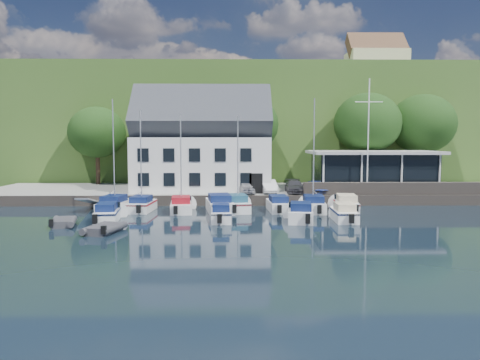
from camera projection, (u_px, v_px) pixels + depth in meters
The scene contains 34 objects.
ground at pixel (285, 227), 33.57m from camera, with size 180.00×180.00×0.00m, color black.
quay at pixel (267, 193), 50.96m from camera, with size 60.00×13.00×1.00m, color gray.
quay_face at pixel (272, 201), 44.48m from camera, with size 60.00×0.30×1.00m, color #5D524A.
hillside at pixel (251, 131), 94.64m from camera, with size 160.00×75.00×16.00m, color #375821.
field_patch at pixel (287, 94), 102.03m from camera, with size 50.00×30.00×0.30m, color olive.
farmhouse at pixel (376, 63), 83.97m from camera, with size 10.40×7.00×8.20m, color beige, non-canonical shape.
harbor_building at pixel (202, 148), 49.43m from camera, with size 14.40×8.20×8.70m, color silver, non-canonical shape.
club_pavilion at pixel (372, 170), 49.41m from camera, with size 13.20×7.20×4.10m, color black, non-canonical shape.
seawall at pixel (397, 188), 44.97m from camera, with size 18.00×0.50×1.20m, color #5D524A.
gangway at pixel (92, 209), 42.28m from camera, with size 1.20×6.00×1.40m, color silver, non-canonical shape.
car_silver at pixel (245, 188), 45.83m from camera, with size 1.34×3.33×1.13m, color #B4B4B9.
car_white at pixel (268, 186), 46.58m from camera, with size 1.38×3.96×1.31m, color silver.
car_dgrey at pixel (295, 186), 46.67m from camera, with size 1.77×4.34×1.26m, color #323237.
car_blue at pixel (317, 186), 46.57m from camera, with size 1.48×3.75×1.28m, color #324698.
flagpole at pixel (368, 137), 45.10m from camera, with size 2.67×0.20×11.12m, color silver, non-canonical shape.
tree_0 at pixel (97, 145), 55.39m from camera, with size 6.72×6.72×9.19m, color black, non-canonical shape.
tree_1 at pixel (169, 141), 55.37m from camera, with size 7.47×7.47×10.21m, color black, non-canonical shape.
tree_2 at pixel (245, 140), 54.19m from camera, with size 7.68×7.68×10.50m, color black, non-canonical shape.
tree_4 at pixel (367, 139), 54.90m from camera, with size 7.87×7.87×10.75m, color black, non-canonical shape.
tree_5 at pixel (422, 139), 55.80m from camera, with size 7.81×7.81×10.67m, color black, non-canonical shape.
boat_r1_0 at pixel (114, 160), 40.60m from camera, with size 2.11×6.33×8.97m, color white, non-canonical shape.
boat_r1_1 at pixel (141, 163), 40.83m from camera, with size 2.00×5.73×8.45m, color white, non-canonical shape.
boat_r1_2 at pixel (181, 163), 40.40m from camera, with size 2.00×6.11×8.50m, color white, non-canonical shape.
boat_r1_3 at pixel (220, 203), 40.85m from camera, with size 2.28×6.77×1.57m, color white, non-canonical shape.
boat_r1_4 at pixel (238, 159), 40.86m from camera, with size 1.84×6.31×9.14m, color white, non-canonical shape.
boat_r1_5 at pixel (278, 203), 41.24m from camera, with size 1.85×6.15×1.41m, color white, non-canonical shape.
boat_r1_6 at pixel (314, 160), 40.40m from camera, with size 2.09×5.70×9.06m, color white, non-canonical shape.
boat_r1_7 at pixel (346, 203), 41.05m from camera, with size 1.99×6.36×1.51m, color white, non-canonical shape.
boat_r2_0 at pixel (108, 212), 36.12m from camera, with size 1.80×6.06×1.45m, color white, non-canonical shape.
boat_r2_2 at pixel (221, 212), 35.97m from camera, with size 1.66×4.82×1.41m, color white, non-canonical shape.
boat_r2_3 at pixel (300, 212), 35.93m from camera, with size 2.00×5.22×1.51m, color white, non-canonical shape.
boat_r2_4 at pixel (344, 212), 36.27m from camera, with size 1.75×5.58×1.41m, color white, non-canonical shape.
dinghy_0 at pixel (63, 221), 34.22m from camera, with size 1.85×3.08×0.72m, color #353539, non-canonical shape.
dinghy_1 at pixel (104, 227), 31.59m from camera, with size 1.93×3.21×0.75m, color #353539, non-canonical shape.
Camera 1 is at (-3.78, -33.09, 6.30)m, focal length 35.00 mm.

